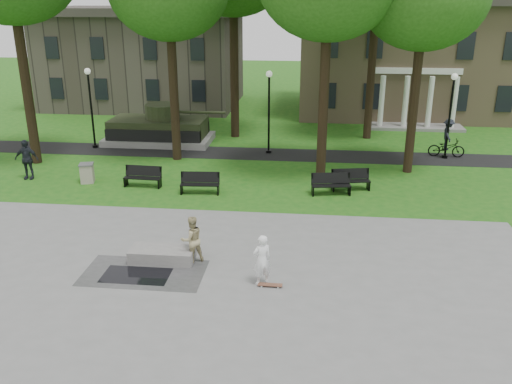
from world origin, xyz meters
TOP-DOWN VIEW (x-y plane):
  - ground at (0.00, 0.00)m, footprint 120.00×120.00m
  - plaza at (0.00, -5.00)m, footprint 22.00×16.00m
  - footpath at (0.00, 12.00)m, footprint 44.00×2.60m
  - building_right at (10.00, 26.00)m, footprint 17.00×12.00m
  - building_left at (-11.00, 26.50)m, footprint 15.00×10.00m
  - lamp_left at (-10.00, 12.30)m, footprint 0.36×0.36m
  - lamp_mid at (0.50, 12.30)m, footprint 0.36×0.36m
  - lamp_right at (10.50, 12.30)m, footprint 0.36×0.36m
  - tank_monument at (-6.46, 14.00)m, footprint 7.45×3.40m
  - puddle at (-2.55, -2.89)m, footprint 2.20×1.20m
  - concrete_block at (-1.97, -1.74)m, footprint 2.21×1.02m
  - skateboard at (1.87, -3.13)m, footprint 0.78×0.21m
  - skateboarder at (1.60, -2.98)m, footprint 0.73×0.65m
  - friend_watching at (-0.93, -1.68)m, footprint 1.02×0.97m
  - pedestrian_walker at (-11.04, 6.30)m, footprint 1.21×0.58m
  - cyclist at (10.60, 12.57)m, footprint 2.04×1.17m
  - park_bench_0 at (-4.98, 5.78)m, footprint 1.82×0.62m
  - park_bench_1 at (-2.06, 5.13)m, footprint 1.83×0.64m
  - park_bench_2 at (3.96, 5.63)m, footprint 1.85×0.79m
  - park_bench_3 at (4.90, 6.37)m, footprint 1.85×0.85m
  - trash_bin at (-7.88, 6.05)m, footprint 0.80×0.80m

SIDE VIEW (x-z plane):
  - ground at x=0.00m, z-range 0.00..0.00m
  - footpath at x=0.00m, z-range 0.00..0.01m
  - plaza at x=0.00m, z-range 0.00..0.02m
  - puddle at x=-2.55m, z-range 0.02..0.02m
  - skateboard at x=1.87m, z-range 0.02..0.09m
  - concrete_block at x=-1.97m, z-range 0.02..0.47m
  - trash_bin at x=-7.88m, z-range 0.01..0.97m
  - park_bench_0 at x=-4.98m, z-range 0.02..1.02m
  - park_bench_1 at x=-2.06m, z-range 0.02..1.02m
  - park_bench_2 at x=3.96m, z-range 0.02..1.02m
  - park_bench_3 at x=4.90m, z-range 0.02..1.02m
  - friend_watching at x=-0.93m, z-range 0.02..1.67m
  - tank_monument at x=-6.46m, z-range -0.34..2.06m
  - skateboarder at x=1.60m, z-range 0.02..1.70m
  - cyclist at x=10.60m, z-range -0.20..1.99m
  - pedestrian_walker at x=-11.04m, z-range 0.00..2.01m
  - lamp_left at x=-10.00m, z-range 0.43..5.16m
  - lamp_mid at x=0.50m, z-range 0.43..5.16m
  - lamp_right at x=10.50m, z-range 0.43..5.16m
  - building_left at x=-11.00m, z-range 0.00..7.20m
  - building_right at x=10.00m, z-range 0.04..8.64m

